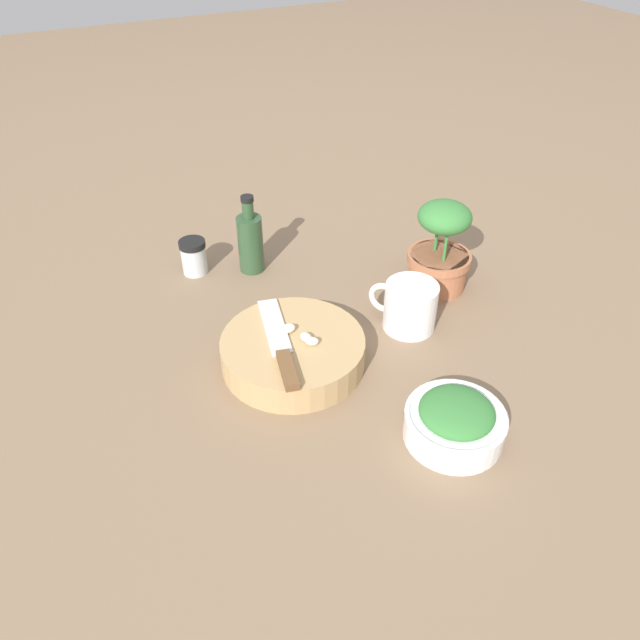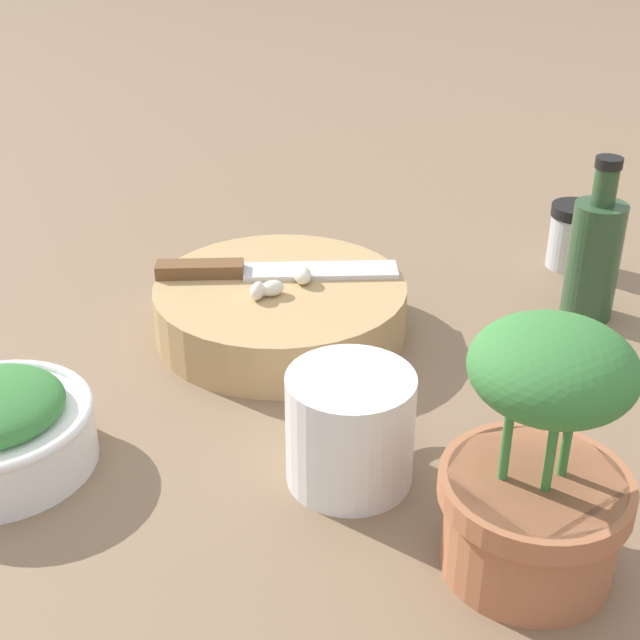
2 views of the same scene
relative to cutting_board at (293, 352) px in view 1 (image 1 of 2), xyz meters
The scene contains 9 objects.
ground_plane 0.11m from the cutting_board, 130.77° to the left, with size 5.00×5.00×0.00m, color #7F664C.
cutting_board is the anchor object (origin of this frame).
chef_knife 0.04m from the cutting_board, 65.48° to the right, with size 0.23×0.08×0.01m.
garlic_cloves 0.04m from the cutting_board, 82.80° to the left, with size 0.07×0.05×0.02m.
herb_bowl 0.29m from the cutting_board, 30.33° to the left, with size 0.15×0.15×0.07m.
spice_jar 0.35m from the cutting_board, 168.89° to the right, with size 0.05×0.05×0.07m.
coffee_mug 0.23m from the cutting_board, 91.13° to the left, with size 0.11×0.10×0.09m.
oil_bottle 0.31m from the cutting_board, behind, with size 0.05×0.05×0.16m.
potted_herb 0.36m from the cutting_board, 104.44° to the left, with size 0.12×0.12×0.18m.
Camera 1 is at (0.79, -0.38, 0.70)m, focal length 35.00 mm.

